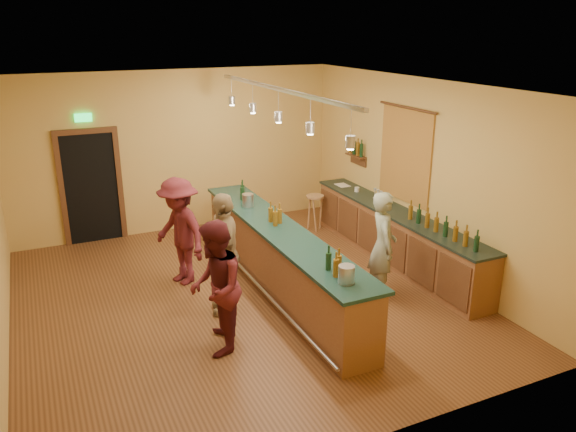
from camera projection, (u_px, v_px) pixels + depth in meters
name	position (u px, v px, depth m)	size (l,w,h in m)	color
floor	(241.00, 298.00, 8.68)	(7.00, 7.00, 0.00)	#553018
ceiling	(235.00, 87.00, 7.64)	(6.50, 7.00, 0.02)	silver
wall_back	(177.00, 152.00, 11.16)	(6.50, 0.02, 3.20)	#D6A350
wall_front	(369.00, 301.00, 5.16)	(6.50, 0.02, 3.20)	#D6A350
wall_right	(419.00, 175.00, 9.45)	(0.02, 7.00, 3.20)	#D6A350
doorway	(91.00, 185.00, 10.62)	(1.15, 0.09, 2.48)	black
tapestry	(405.00, 156.00, 9.71)	(0.03, 1.40, 1.60)	#A53F21
bottle_shelf	(356.00, 150.00, 11.03)	(0.17, 0.55, 0.54)	#4C2416
back_counter	(395.00, 236.00, 9.86)	(0.60, 4.55, 1.27)	brown
tasting_bar	(279.00, 255.00, 8.74)	(0.73, 5.10, 1.38)	brown
pendant_track	(278.00, 100.00, 7.97)	(0.11, 4.60, 0.50)	silver
bartender	(383.00, 246.00, 8.44)	(0.62, 0.41, 1.69)	gray
customer_a	(216.00, 288.00, 7.03)	(0.85, 0.66, 1.75)	#59191E
customer_b	(225.00, 253.00, 8.02)	(1.06, 0.44, 1.81)	#997A51
customer_c	(180.00, 231.00, 8.94)	(1.14, 0.65, 1.76)	#59191E
bar_stool	(315.00, 202.00, 11.34)	(0.36, 0.36, 0.74)	#9A7C45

